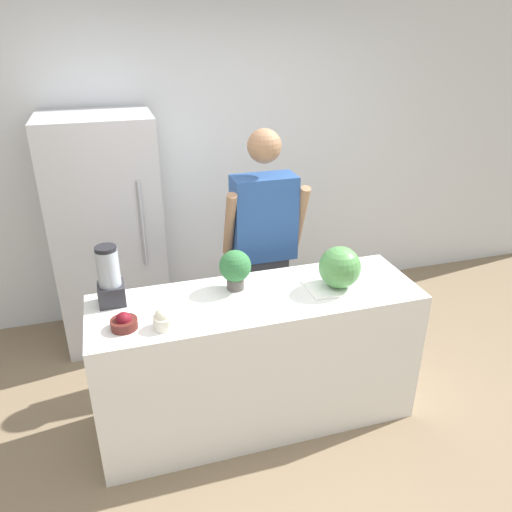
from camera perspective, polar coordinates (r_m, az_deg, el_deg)
ground_plane at (r=3.30m, az=1.84°, el=-21.16°), size 14.00×14.00×0.00m
wall_back at (r=4.31m, az=-6.30°, el=10.49°), size 8.00×0.06×2.60m
counter_island at (r=3.22m, az=0.16°, el=-11.68°), size 1.97×0.62×0.91m
refrigerator at (r=4.01m, az=-16.48°, el=2.45°), size 0.80×0.67×1.80m
person at (r=3.59m, az=0.88°, el=0.85°), size 0.58×0.27×1.76m
cutting_board at (r=3.11m, az=9.44°, el=-3.34°), size 0.41×0.25×0.01m
watermelon at (r=3.03m, az=9.55°, el=-1.27°), size 0.25×0.25×0.25m
bowl_cherries at (r=2.75m, az=-14.86°, el=-7.35°), size 0.14×0.14×0.09m
bowl_cream at (r=2.70m, az=-10.45°, el=-7.08°), size 0.12×0.12×0.12m
blender at (r=2.94m, az=-16.39°, el=-2.43°), size 0.15×0.15×0.36m
potted_plant at (r=2.98m, az=-2.40°, el=-1.35°), size 0.19×0.19×0.25m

